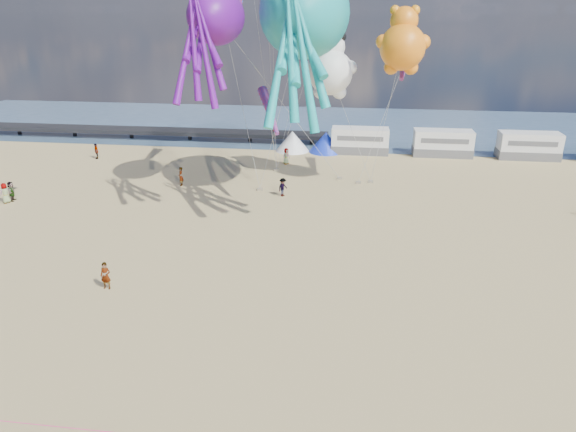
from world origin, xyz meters
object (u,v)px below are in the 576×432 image
object	(u,v)px
sandbag_b	(339,178)
sandbag_e	(277,170)
beachgoer_3	(96,151)
kite_octopus_purple	(216,17)
motorhome_2	(529,146)
beachgoer_2	(283,187)
sandbag_c	(371,182)
standing_person	(106,276)
beachgoer_0	(286,156)
beachgoer_5	(181,176)
motorhome_1	(443,143)
kite_panda	(330,72)
beachgoer_4	(12,191)
kite_teddy_orange	(403,47)
windsock_mid	(404,63)
tent_white	(292,141)
sandbag_d	(358,182)
kite_octopus_teal	(305,13)
tent_blue	(326,142)
windsock_right	(270,111)
sandbag_a	(260,189)
windsock_left	(223,16)
motorhome_0	(360,141)
beachgoer_6	(5,193)

from	to	relation	value
sandbag_b	sandbag_e	size ratio (longest dim) A/B	1.00
beachgoer_3	kite_octopus_purple	xyz separation A→B (m)	(17.68, -11.07, 14.44)
motorhome_2	beachgoer_2	size ratio (longest dim) A/B	3.88
beachgoer_3	sandbag_c	size ratio (longest dim) A/B	3.51
motorhome_2	standing_person	size ratio (longest dim) A/B	3.79
beachgoer_0	sandbag_e	size ratio (longest dim) A/B	3.55
motorhome_2	beachgoer_5	size ratio (longest dim) A/B	3.58
motorhome_1	kite_panda	distance (m)	19.16
beachgoer_4	kite_teddy_orange	bearing A→B (deg)	-94.85
sandbag_c	windsock_mid	world-z (taller)	windsock_mid
beachgoer_3	kite_octopus_purple	world-z (taller)	kite_octopus_purple
sandbag_c	tent_white	bearing A→B (deg)	129.11
tent_white	sandbag_b	bearing A→B (deg)	-60.16
beachgoer_2	sandbag_d	xyz separation A→B (m)	(6.85, 4.51, -0.74)
kite_octopus_teal	windsock_mid	bearing A→B (deg)	8.36
beachgoer_3	sandbag_d	world-z (taller)	beachgoer_3
standing_person	sandbag_e	world-z (taller)	standing_person
sandbag_e	kite_octopus_teal	distance (m)	17.98
tent_blue	kite_teddy_orange	bearing A→B (deg)	-64.82
kite_panda	beachgoer_3	bearing A→B (deg)	167.03
beachgoer_2	kite_octopus_teal	bearing A→B (deg)	-76.96
sandbag_c	windsock_right	distance (m)	13.59
beachgoer_4	kite_octopus_teal	distance (m)	29.74
sandbag_a	windsock_mid	world-z (taller)	windsock_mid
kite_teddy_orange	windsock_left	world-z (taller)	windsock_left
tent_blue	beachgoer_3	size ratio (longest dim) A/B	2.28
tent_white	beachgoer_4	distance (m)	30.47
standing_person	sandbag_a	xyz separation A→B (m)	(6.01, 19.15, -0.76)
motorhome_0	windsock_mid	world-z (taller)	windsock_mid
kite_octopus_purple	beachgoer_6	bearing A→B (deg)	168.26
beachgoer_2	kite_octopus_teal	xyz separation A→B (m)	(1.89, -0.66, 14.75)
kite_panda	windsock_right	world-z (taller)	kite_panda
kite_teddy_orange	windsock_right	size ratio (longest dim) A/B	1.12
beachgoer_6	beachgoer_0	bearing A→B (deg)	156.51
sandbag_c	sandbag_d	xyz separation A→B (m)	(-1.19, -0.42, 0.00)
beachgoer_3	kite_panda	world-z (taller)	kite_panda
standing_person	sandbag_b	bearing A→B (deg)	60.45
beachgoer_6	windsock_mid	world-z (taller)	windsock_mid
motorhome_1	beachgoer_5	distance (m)	30.25
beachgoer_6	sandbag_d	world-z (taller)	beachgoer_6
beachgoer_4	beachgoer_6	size ratio (longest dim) A/B	0.98
beachgoer_6	sandbag_d	xyz separation A→B (m)	(30.75, 9.37, -0.79)
kite_octopus_purple	kite_panda	world-z (taller)	kite_octopus_purple
beachgoer_0	kite_octopus_purple	bearing A→B (deg)	-158.39
beachgoer_5	sandbag_a	world-z (taller)	beachgoer_5
motorhome_0	sandbag_a	xyz separation A→B (m)	(-9.28, -14.91, -1.39)
tent_white	sandbag_c	xyz separation A→B (m)	(9.11, -11.21, -1.09)
sandbag_d	sandbag_b	bearing A→B (deg)	149.72
sandbag_e	windsock_left	bearing A→B (deg)	-130.61
beachgoer_2	kite_panda	distance (m)	11.44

